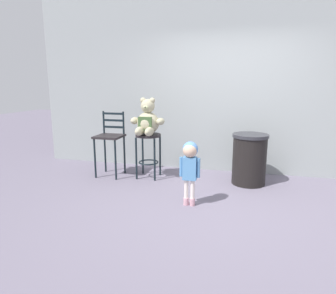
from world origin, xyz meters
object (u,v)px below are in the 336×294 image
Objects in this scene: bar_stool_with_teddy at (148,146)px; bar_chair_empty at (110,139)px; trash_bin at (249,159)px; teddy_bear at (147,121)px; child_walking at (190,160)px.

bar_chair_empty is at bearing -175.15° from bar_stool_with_teddy.
bar_stool_with_teddy is at bearing -176.98° from trash_bin.
trash_bin is (1.64, 0.12, -0.56)m from teddy_bear.
trash_bin reaches higher than bar_stool_with_teddy.
teddy_bear reaches higher than trash_bin.
child_walking is (0.90, -1.00, 0.08)m from bar_stool_with_teddy.
bar_chair_empty reaches higher than child_walking.
teddy_bear is 0.71× the size of child_walking.
bar_stool_with_teddy is at bearing -29.30° from child_walking.
bar_stool_with_teddy is 0.42m from teddy_bear.
bar_stool_with_teddy is 0.88× the size of child_walking.
teddy_bear is at bearing -90.00° from bar_stool_with_teddy.
trash_bin is (0.74, 1.09, -0.21)m from child_walking.
bar_chair_empty reaches higher than trash_bin.
bar_chair_empty is (-2.31, -0.14, 0.24)m from trash_bin.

